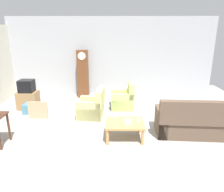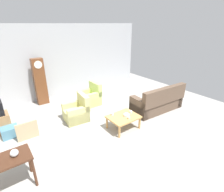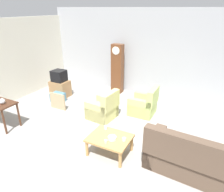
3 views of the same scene
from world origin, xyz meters
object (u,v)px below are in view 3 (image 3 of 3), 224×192
Objects in this scene: tv_stand_cabinet at (60,89)px; cup_blue_rimmed at (106,127)px; coffee_table_wood at (110,139)px; cup_white_porcelain at (124,139)px; cup_cream_tall at (106,142)px; grandfather_clock at (117,69)px; armchair_olive_far at (144,105)px; tv_crt at (59,76)px; framed_picture_leaning at (58,101)px; storage_box_blue at (58,97)px; armchair_olive_near at (103,109)px; glass_dome_cloche at (2,101)px; bowl_white_stacked at (112,138)px; couch_floral at (198,162)px.

tv_stand_cabinet reaches higher than cup_blue_rimmed.
coffee_table_wood is 10.89× the size of cup_blue_rimmed.
cup_cream_tall is (-0.32, -0.26, 0.00)m from cup_white_porcelain.
grandfather_clock is (-1.53, 3.54, 0.59)m from coffee_table_wood.
coffee_table_wood is (-0.06, -2.23, 0.07)m from armchair_olive_far.
armchair_olive_far is 1.92× the size of tv_crt.
framed_picture_leaning reaches higher than storage_box_blue.
armchair_olive_near is 2.45m from tv_stand_cabinet.
glass_dome_cloche is (-3.19, -2.59, 0.53)m from armchair_olive_far.
tv_crt is at bearing -178.62° from armchair_olive_far.
armchair_olive_near is 4.76× the size of bowl_white_stacked.
cup_white_porcelain is at bearing 6.36° from glass_dome_cloche.
tv_stand_cabinet is at bearing 93.68° from glass_dome_cloche.
glass_dome_cloche reaches higher than framed_picture_leaning.
armchair_olive_near is 12.21× the size of cup_cream_tall.
armchair_olive_far is 2.00m from cup_blue_rimmed.
couch_floral is at bearing 6.80° from bowl_white_stacked.
cup_cream_tall reaches higher than storage_box_blue.
tv_crt is at bearing 146.96° from bowl_white_stacked.
tv_stand_cabinet is 0.52m from tv_crt.
cup_blue_rimmed is at bearing -31.80° from tv_crt.
armchair_olive_near is at bearing 121.42° from cup_cream_tall.
framed_picture_leaning is at bearing -174.89° from armchair_olive_near.
cup_blue_rimmed is (-0.60, 0.23, 0.01)m from cup_white_porcelain.
bowl_white_stacked is at bearing -33.04° from tv_crt.
armchair_olive_far is 4.76× the size of bowl_white_stacked.
cup_white_porcelain is 0.64m from cup_blue_rimmed.
armchair_olive_far is at bearing 89.20° from cup_cream_tall.
framed_picture_leaning is at bearing -159.93° from armchair_olive_far.
armchair_olive_far is 2.17m from grandfather_clock.
cup_cream_tall is at bearing -90.80° from armchair_olive_far.
coffee_table_wood is at bearing -33.16° from tv_crt.
cup_white_porcelain is at bearing -21.21° from cup_blue_rimmed.
grandfather_clock is 25.62× the size of cup_cream_tall.
tv_stand_cabinet is (-3.29, 2.15, -0.07)m from coffee_table_wood.
tv_stand_cabinet is at bearing 0.00° from tv_crt.
couch_floral reaches higher than glass_dome_cloche.
glass_dome_cloche is at bearing -167.87° from cup_blue_rimmed.
bowl_white_stacked is at bearing -29.23° from storage_box_blue.
cup_white_porcelain is 0.97× the size of cup_blue_rimmed.
couch_floral is 1.84m from bowl_white_stacked.
cup_blue_rimmed is (2.80, -1.45, 0.33)m from storage_box_blue.
glass_dome_cloche is (-3.13, -0.36, 0.46)m from coffee_table_wood.
cup_blue_rimmed is at bearing -27.28° from storage_box_blue.
tv_stand_cabinet reaches higher than cup_cream_tall.
couch_floral is 4.86m from grandfather_clock.
bowl_white_stacked is (1.05, -1.44, 0.17)m from armchair_olive_near.
cup_blue_rimmed reaches higher than cup_cream_tall.
cup_cream_tall is (-0.03, -2.46, 0.17)m from armchair_olive_far.
couch_floral is at bearing 5.07° from coffee_table_wood.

